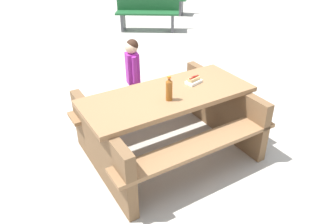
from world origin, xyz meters
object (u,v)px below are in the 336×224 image
soda_bottle (169,89)px  child_in_coat (133,69)px  hotdog_tray (194,80)px  park_bench_mid (148,11)px  picnic_table (168,118)px

soda_bottle → child_in_coat: bearing=68.2°
hotdog_tray → child_in_coat: 0.93m
hotdog_tray → park_bench_mid: park_bench_mid is taller
soda_bottle → child_in_coat: 1.08m
child_in_coat → park_bench_mid: bearing=43.2°
hotdog_tray → park_bench_mid: 4.70m
picnic_table → hotdog_tray: 0.50m
child_in_coat → hotdog_tray: bearing=-85.2°
picnic_table → park_bench_mid: bearing=48.3°
picnic_table → soda_bottle: size_ratio=8.20×
child_in_coat → park_bench_mid: 4.06m
child_in_coat → picnic_table: bearing=-108.6°
park_bench_mid → picnic_table: bearing=-131.7°
picnic_table → hotdog_tray: bearing=-6.1°
picnic_table → hotdog_tray: size_ratio=11.49×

